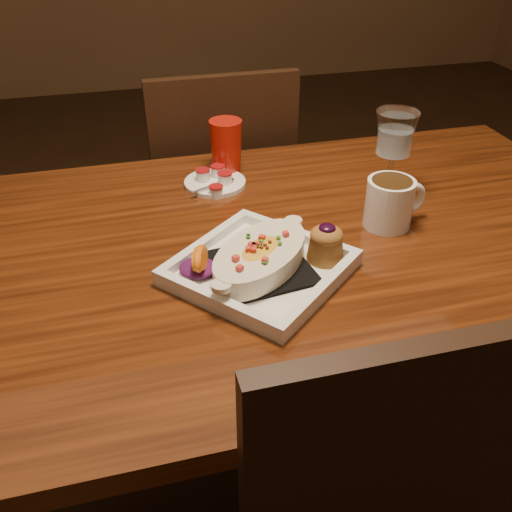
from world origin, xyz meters
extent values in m
plane|color=black|center=(0.00, 0.00, 0.00)|extent=(7.00, 7.00, 0.00)
cube|color=maroon|center=(0.00, 0.00, 0.73)|extent=(1.50, 0.90, 0.04)
cylinder|color=black|center=(0.67, 0.37, 0.35)|extent=(0.07, 0.07, 0.71)
cube|color=black|center=(0.00, -0.51, 0.70)|extent=(0.40, 0.03, 0.46)
cube|color=black|center=(0.00, 0.70, 0.45)|extent=(0.42, 0.42, 0.04)
cylinder|color=black|center=(0.17, 0.87, 0.23)|extent=(0.04, 0.04, 0.45)
cylinder|color=black|center=(-0.17, 0.87, 0.23)|extent=(0.04, 0.04, 0.45)
cylinder|color=black|center=(0.17, 0.53, 0.23)|extent=(0.04, 0.04, 0.45)
cylinder|color=black|center=(-0.17, 0.53, 0.23)|extent=(0.04, 0.04, 0.45)
cube|color=black|center=(0.00, 0.51, 0.70)|extent=(0.40, 0.03, 0.46)
cube|color=white|center=(-0.07, -0.10, 0.76)|extent=(0.38, 0.38, 0.01)
cube|color=black|center=(-0.07, -0.10, 0.77)|extent=(0.19, 0.19, 0.01)
ellipsoid|color=#FFAE30|center=(-0.07, -0.10, 0.79)|extent=(0.22, 0.21, 0.04)
ellipsoid|color=#531353|center=(-0.17, -0.08, 0.77)|extent=(0.07, 0.07, 0.02)
cone|color=#985A26|center=(0.06, -0.10, 0.79)|extent=(0.07, 0.07, 0.05)
ellipsoid|color=#985A26|center=(0.06, -0.10, 0.81)|extent=(0.06, 0.06, 0.03)
ellipsoid|color=black|center=(0.06, -0.10, 0.83)|extent=(0.03, 0.03, 0.01)
cylinder|color=white|center=(0.23, 0.00, 0.80)|extent=(0.10, 0.10, 0.10)
cylinder|color=#321F0D|center=(0.23, 0.00, 0.84)|extent=(0.08, 0.08, 0.02)
torus|color=white|center=(0.28, 0.01, 0.80)|extent=(0.07, 0.03, 0.07)
cylinder|color=silver|center=(0.29, 0.13, 0.75)|extent=(0.08, 0.08, 0.01)
cylinder|color=silver|center=(0.29, 0.13, 0.80)|extent=(0.01, 0.01, 0.09)
cone|color=silver|center=(0.29, 0.13, 0.89)|extent=(0.09, 0.09, 0.10)
cylinder|color=white|center=(-0.07, 0.27, 0.76)|extent=(0.14, 0.14, 0.01)
cylinder|color=white|center=(-0.10, 0.28, 0.77)|extent=(0.03, 0.03, 0.02)
cylinder|color=#B41619|center=(-0.10, 0.28, 0.79)|extent=(0.03, 0.03, 0.00)
cylinder|color=white|center=(-0.06, 0.29, 0.77)|extent=(0.03, 0.03, 0.02)
cylinder|color=#B41619|center=(-0.06, 0.29, 0.79)|extent=(0.03, 0.03, 0.00)
cylinder|color=white|center=(-0.05, 0.25, 0.77)|extent=(0.03, 0.03, 0.02)
cylinder|color=#B41619|center=(-0.05, 0.25, 0.79)|extent=(0.03, 0.03, 0.00)
cylinder|color=white|center=(-0.08, 0.21, 0.76)|extent=(0.03, 0.03, 0.02)
cylinder|color=#B41619|center=(-0.08, 0.21, 0.77)|extent=(0.03, 0.03, 0.00)
cone|color=red|center=(-0.03, 0.33, 0.81)|extent=(0.08, 0.08, 0.13)
camera|label=1|loc=(-0.28, -0.90, 1.34)|focal=40.00mm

